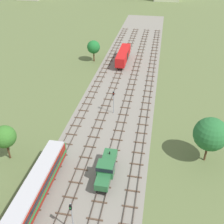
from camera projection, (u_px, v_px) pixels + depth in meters
ground_plane at (116, 106)px, 63.32m from camera, size 480.00×480.00×0.00m
ballast_bed at (116, 106)px, 63.32m from camera, size 17.81×176.00×0.01m
track_far_left at (89, 100)px, 65.14m from camera, size 2.40×126.00×0.29m
track_left at (107, 102)px, 64.42m from camera, size 2.40×126.00×0.29m
track_centre_left at (126, 104)px, 63.71m from camera, size 2.40×126.00×0.29m
track_centre at (146, 106)px, 63.00m from camera, size 2.40×126.00×0.29m
diesel_railcar_far_left_nearest at (33, 192)px, 38.61m from camera, size 2.96×20.50×3.80m
shunter_loco_centre_left_near at (106, 168)px, 43.46m from camera, size 2.74×8.46×3.10m
freight_boxcar_left_mid at (123, 55)px, 83.76m from camera, size 2.87×14.00×3.60m
signal_post_nearest at (114, 99)px, 58.78m from camera, size 0.28×0.47×5.62m
signal_post_near at (72, 215)px, 34.31m from camera, size 0.28×0.47×5.78m
lineside_tree_0 at (94, 47)px, 83.55m from camera, size 4.03×4.03×6.68m
lineside_tree_1 at (5, 137)px, 45.82m from camera, size 3.94×3.94×6.79m
lineside_tree_2 at (211, 134)px, 44.87m from camera, size 5.75×5.75×8.63m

